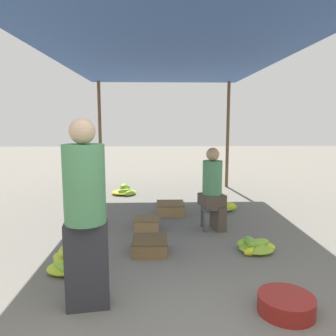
{
  "coord_description": "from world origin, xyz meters",
  "views": [
    {
      "loc": [
        -0.16,
        -1.86,
        1.68
      ],
      "look_at": [
        0.0,
        3.39,
        0.92
      ],
      "focal_mm": 35.0,
      "sensor_mm": 36.0,
      "label": 1
    }
  ],
  "objects": [
    {
      "name": "crate_mid",
      "position": [
        -0.27,
        2.16,
        0.1
      ],
      "size": [
        0.45,
        0.45,
        0.19
      ],
      "color": "brown",
      "rests_on": "ground"
    },
    {
      "name": "banana_pile_left_0",
      "position": [
        -1.21,
        1.67,
        0.09
      ],
      "size": [
        0.46,
        0.48,
        0.3
      ],
      "color": "#9AC231",
      "rests_on": "ground"
    },
    {
      "name": "banana_pile_right_1",
      "position": [
        1.02,
        4.16,
        0.07
      ],
      "size": [
        0.69,
        0.52,
        0.2
      ],
      "color": "#BBCF2B",
      "rests_on": "ground"
    },
    {
      "name": "canopy_post_back_left",
      "position": [
        -1.6,
        6.38,
        1.32
      ],
      "size": [
        0.08,
        0.08,
        2.64
      ],
      "primitive_type": "cylinder",
      "color": "brown",
      "rests_on": "ground"
    },
    {
      "name": "banana_pile_left_2",
      "position": [
        -0.93,
        5.56,
        0.08
      ],
      "size": [
        0.56,
        0.57,
        0.25
      ],
      "color": "#94BF32",
      "rests_on": "ground"
    },
    {
      "name": "canopy_tarp",
      "position": [
        0.0,
        3.34,
        2.66
      ],
      "size": [
        3.61,
        6.48,
        0.04
      ],
      "primitive_type": "cube",
      "color": "#33569E",
      "rests_on": "canopy_post_front_left"
    },
    {
      "name": "basin_black",
      "position": [
        0.96,
        0.79,
        0.08
      ],
      "size": [
        0.5,
        0.5,
        0.16
      ],
      "color": "maroon",
      "rests_on": "ground"
    },
    {
      "name": "stool",
      "position": [
        0.67,
        3.07,
        0.31
      ],
      "size": [
        0.34,
        0.34,
        0.38
      ],
      "color": "#4C4C4C",
      "rests_on": "ground"
    },
    {
      "name": "vendor_foreground",
      "position": [
        -0.8,
        0.95,
        0.89
      ],
      "size": [
        0.41,
        0.41,
        1.71
      ],
      "color": "#2D2D33",
      "rests_on": "ground"
    },
    {
      "name": "vendor_seated",
      "position": [
        0.69,
        3.06,
        0.66
      ],
      "size": [
        0.43,
        0.43,
        1.28
      ],
      "color": "#4C4238",
      "rests_on": "ground"
    },
    {
      "name": "banana_pile_left_1",
      "position": [
        -1.23,
        3.28,
        0.12
      ],
      "size": [
        0.39,
        0.42,
        0.31
      ],
      "color": "#A6C72E",
      "rests_on": "ground"
    },
    {
      "name": "crate_near",
      "position": [
        0.06,
        3.91,
        0.11
      ],
      "size": [
        0.49,
        0.49,
        0.21
      ],
      "color": "#9E7A4C",
      "rests_on": "ground"
    },
    {
      "name": "canopy_post_back_right",
      "position": [
        1.6,
        6.38,
        1.32
      ],
      "size": [
        0.08,
        0.08,
        2.64
      ],
      "primitive_type": "cylinder",
      "color": "brown",
      "rests_on": "ground"
    },
    {
      "name": "crate_far",
      "position": [
        -0.34,
        3.1,
        0.09
      ],
      "size": [
        0.39,
        0.39,
        0.18
      ],
      "color": "#9E7A4C",
      "rests_on": "ground"
    },
    {
      "name": "banana_pile_right_0",
      "position": [
        1.1,
        2.15,
        0.07
      ],
      "size": [
        0.52,
        0.43,
        0.19
      ],
      "color": "#8DBD33",
      "rests_on": "ground"
    },
    {
      "name": "banana_pile_right_2",
      "position": [
        0.96,
        4.91,
        0.11
      ],
      "size": [
        0.49,
        0.39,
        0.25
      ],
      "color": "yellow",
      "rests_on": "ground"
    }
  ]
}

